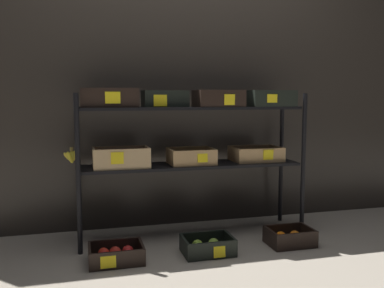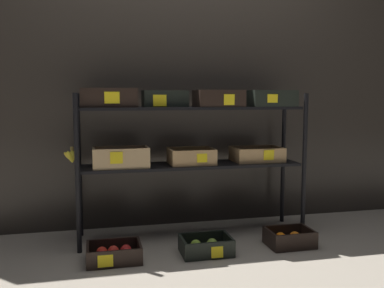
# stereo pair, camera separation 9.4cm
# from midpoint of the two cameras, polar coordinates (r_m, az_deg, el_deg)

# --- Properties ---
(ground_plane) EXTENTS (10.00, 10.00, 0.00)m
(ground_plane) POSITION_cam_midpoint_polar(r_m,az_deg,el_deg) (3.19, 0.87, -12.16)
(ground_plane) COLOR gray
(storefront_wall) EXTENTS (3.99, 0.12, 1.97)m
(storefront_wall) POSITION_cam_midpoint_polar(r_m,az_deg,el_deg) (3.39, -0.64, 5.89)
(storefront_wall) COLOR #2D2823
(storefront_wall) RESTS_ON ground_plane
(display_rack) EXTENTS (1.71, 0.38, 1.07)m
(display_rack) POSITION_cam_midpoint_polar(r_m,az_deg,el_deg) (3.03, 0.50, 1.60)
(display_rack) COLOR black
(display_rack) RESTS_ON ground_plane
(crate_ground_apple_red) EXTENTS (0.33, 0.25, 0.11)m
(crate_ground_apple_red) POSITION_cam_midpoint_polar(r_m,az_deg,el_deg) (2.75, -9.47, -14.42)
(crate_ground_apple_red) COLOR black
(crate_ground_apple_red) RESTS_ON ground_plane
(crate_ground_apple_green) EXTENTS (0.33, 0.24, 0.11)m
(crate_ground_apple_green) POSITION_cam_midpoint_polar(r_m,az_deg,el_deg) (2.83, 2.86, -13.66)
(crate_ground_apple_green) COLOR black
(crate_ground_apple_green) RESTS_ON ground_plane
(crate_ground_orange) EXTENTS (0.31, 0.23, 0.12)m
(crate_ground_orange) POSITION_cam_midpoint_polar(r_m,az_deg,el_deg) (3.05, 13.87, -12.32)
(crate_ground_orange) COLOR black
(crate_ground_orange) RESTS_ON ground_plane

